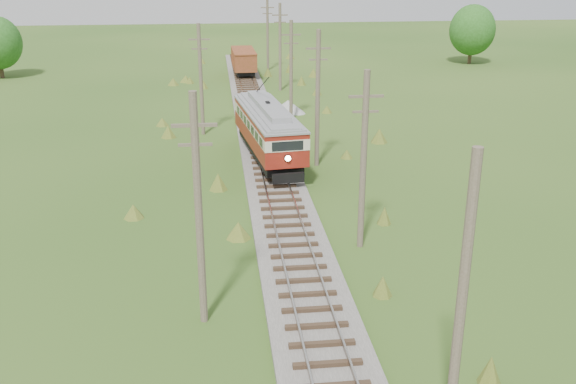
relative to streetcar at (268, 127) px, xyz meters
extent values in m
cube|color=#605B54|center=(0.00, 2.10, -2.43)|extent=(3.60, 96.00, 0.25)
cube|color=#726659|center=(-0.72, 2.10, -2.07)|extent=(0.08, 96.00, 0.17)
cube|color=#726659|center=(0.72, 2.10, -2.07)|extent=(0.08, 96.00, 0.17)
cube|color=#2D2116|center=(0.00, 2.10, -2.22)|extent=(2.40, 96.00, 0.16)
cube|color=black|center=(0.00, 0.00, -1.56)|extent=(3.52, 10.89, 0.44)
cube|color=maroon|center=(0.00, 0.00, -0.59)|extent=(4.03, 11.86, 1.07)
cube|color=beige|center=(0.00, 0.00, 0.29)|extent=(4.07, 11.92, 0.68)
cube|color=black|center=(0.00, 0.00, 0.29)|extent=(4.03, 11.41, 0.53)
cube|color=maroon|center=(0.00, 0.00, 0.77)|extent=(4.03, 11.86, 0.29)
cube|color=gray|center=(0.00, 0.00, 1.09)|extent=(4.10, 11.99, 0.37)
cube|color=gray|center=(0.00, 0.00, 1.42)|extent=(2.22, 8.80, 0.39)
sphere|color=#FFF2BF|center=(0.68, -5.85, -0.44)|extent=(0.35, 0.35, 0.35)
cylinder|color=black|center=(-0.20, 1.73, 2.51)|extent=(0.58, 4.49, 1.87)
cylinder|color=black|center=(-0.22, -4.45, -1.60)|extent=(0.20, 0.78, 0.78)
cylinder|color=black|center=(1.23, -4.28, -1.60)|extent=(0.20, 0.78, 0.78)
cylinder|color=black|center=(-1.23, 4.29, -1.60)|extent=(0.20, 0.78, 0.78)
cylinder|color=black|center=(0.22, 4.46, -1.60)|extent=(0.20, 0.78, 0.78)
cube|color=black|center=(0.00, 33.54, -1.66)|extent=(2.14, 6.90, 0.48)
cube|color=brown|center=(0.00, 33.54, -0.47)|extent=(2.65, 7.67, 1.90)
cube|color=brown|center=(0.00, 33.54, 0.53)|extent=(2.70, 7.83, 0.11)
cylinder|color=black|center=(-0.66, 31.24, -1.61)|extent=(0.13, 0.76, 0.76)
cylinder|color=black|center=(0.77, 31.27, -1.61)|extent=(0.13, 0.76, 0.76)
cylinder|color=black|center=(-0.77, 35.81, -1.61)|extent=(0.13, 0.76, 0.76)
cylinder|color=black|center=(0.66, 35.84, -1.61)|extent=(0.13, 0.76, 0.76)
cone|color=gray|center=(3.09, 15.24, -2.02)|extent=(2.81, 2.81, 1.05)
cone|color=gray|center=(3.79, 14.36, -2.24)|extent=(1.58, 1.58, 0.62)
cylinder|color=brown|center=(3.10, -26.90, 1.85)|extent=(0.30, 0.30, 8.80)
cylinder|color=brown|center=(3.30, -13.90, 1.75)|extent=(0.30, 0.30, 8.60)
cube|color=brown|center=(3.30, -13.90, 4.85)|extent=(1.60, 0.12, 0.12)
cube|color=brown|center=(3.30, -13.90, 4.15)|extent=(1.20, 0.10, 0.10)
cylinder|color=brown|center=(3.20, -0.90, 1.95)|extent=(0.30, 0.30, 9.00)
cube|color=brown|center=(3.20, -0.90, 5.25)|extent=(1.60, 0.12, 0.12)
cube|color=brown|center=(3.20, -0.90, 4.55)|extent=(1.20, 0.10, 0.10)
cylinder|color=brown|center=(3.00, 12.10, 1.65)|extent=(0.30, 0.30, 8.40)
cube|color=brown|center=(3.00, 12.10, 4.65)|extent=(1.60, 0.12, 0.12)
cube|color=brown|center=(3.00, 12.10, 3.95)|extent=(1.20, 0.10, 0.10)
cylinder|color=brown|center=(3.40, 25.10, 1.90)|extent=(0.30, 0.30, 8.90)
cube|color=brown|center=(3.40, 25.10, 5.15)|extent=(1.60, 0.12, 0.12)
cube|color=brown|center=(3.40, 25.10, 4.45)|extent=(1.20, 0.10, 0.10)
cylinder|color=brown|center=(3.20, 38.10, 1.80)|extent=(0.30, 0.30, 8.70)
cube|color=brown|center=(3.20, 38.10, 4.95)|extent=(1.60, 0.12, 0.12)
cube|color=brown|center=(3.20, 38.10, 4.25)|extent=(1.20, 0.10, 0.10)
cylinder|color=brown|center=(-4.20, -19.90, 1.95)|extent=(0.30, 0.30, 9.00)
cube|color=brown|center=(-4.20, -19.90, 5.25)|extent=(1.60, 0.12, 0.12)
cube|color=brown|center=(-4.20, -19.90, 4.55)|extent=(1.20, 0.10, 0.10)
cylinder|color=brown|center=(-4.50, 8.10, 1.75)|extent=(0.30, 0.30, 8.60)
cube|color=brown|center=(-4.50, 8.10, 4.85)|extent=(1.60, 0.12, 0.12)
cube|color=brown|center=(-4.50, 8.10, 4.15)|extent=(1.20, 0.10, 0.10)
cylinder|color=#38281C|center=(-28.00, 36.10, -1.38)|extent=(0.50, 0.50, 2.34)
cylinder|color=#38281C|center=(30.00, 40.10, -1.29)|extent=(0.50, 0.50, 2.52)
ellipsoid|color=#235118|center=(30.00, 40.10, 1.79)|extent=(5.88, 5.88, 6.47)
camera|label=1|loc=(-3.43, -41.79, 10.76)|focal=40.00mm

